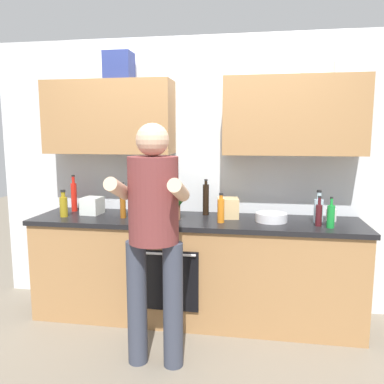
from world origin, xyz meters
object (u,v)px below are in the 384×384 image
bottle_syrup (123,203)px  cup_tea (155,216)px  cup_coffee (331,215)px  person_standing (154,226)px  mixing_bowl (271,217)px  bottle_water (318,210)px  bottle_wine (319,214)px  bottle_hotsauce (74,196)px  bottle_oil (64,206)px  bottle_soda (331,216)px  potted_herb (173,199)px  grocery_bag_produce (92,206)px  bottle_juice (221,210)px  knife_block (159,202)px  grocery_bag_bread (228,208)px  bottle_soy (206,199)px

bottle_syrup → cup_tea: bearing=-21.7°
bottle_syrup → cup_coffee: size_ratio=3.01×
person_standing → mixing_bowl: (0.81, 0.76, -0.07)m
bottle_water → mixing_bowl: 0.38m
bottle_wine → mixing_bowl: 0.39m
bottle_hotsauce → bottle_oil: bearing=-84.2°
person_standing → bottle_soda: person_standing is taller
bottle_syrup → potted_herb: (0.44, 0.00, 0.04)m
grocery_bag_produce → cup_tea: bearing=-20.3°
bottle_juice → bottle_syrup: 0.86m
cup_coffee → bottle_juice: bearing=-167.1°
bottle_water → knife_block: (-1.36, 0.08, 0.02)m
bottle_hotsauce → grocery_bag_bread: size_ratio=1.81×
bottle_oil → potted_herb: bearing=2.4°
bottle_soy → bottle_oil: size_ratio=1.35×
bottle_water → grocery_bag_produce: bottle_water is taller
person_standing → cup_tea: (-0.14, 0.57, -0.05)m
person_standing → bottle_juice: bearing=58.5°
bottle_oil → bottle_wine: same height
bottle_soda → cup_tea: size_ratio=2.33×
cup_tea → bottle_juice: bearing=8.9°
bottle_soda → bottle_syrup: bottle_syrup is taller
cup_coffee → knife_block: size_ratio=0.34×
person_standing → grocery_bag_bread: size_ratio=8.92×
bottle_wine → bottle_soy: bearing=163.5°
bottle_oil → grocery_bag_produce: bottle_oil is taller
bottle_soy → bottle_juice: (0.16, -0.29, -0.04)m
bottle_syrup → cup_coffee: bottle_syrup is taller
cup_coffee → bottle_oil: bearing=-174.9°
bottle_wine → bottle_soda: bottle_soda is taller
bottle_water → bottle_syrup: 1.65m
bottle_soda → knife_block: size_ratio=0.79×
bottle_soy → cup_coffee: bottle_soy is taller
mixing_bowl → knife_block: bearing=175.6°
bottle_hotsauce → grocery_bag_produce: 0.26m
bottle_soda → mixing_bowl: (-0.45, 0.15, -0.06)m
potted_herb → bottle_soy: bearing=44.0°
grocery_bag_bread → bottle_oil: bearing=-171.9°
bottle_water → bottle_soy: bearing=169.6°
knife_block → bottle_soy: bearing=13.5°
bottle_water → bottle_syrup: bottle_syrup is taller
bottle_hotsauce → mixing_bowl: size_ratio=1.30×
bottle_soy → knife_block: 0.42m
person_standing → bottle_syrup: (-0.46, 0.69, 0.03)m
bottle_oil → grocery_bag_produce: size_ratio=1.32×
bottle_juice → cup_coffee: size_ratio=2.37×
person_standing → bottle_soy: person_standing is taller
potted_herb → grocery_bag_produce: potted_herb is taller
potted_herb → grocery_bag_bread: 0.50m
bottle_water → bottle_soda: (0.07, -0.15, -0.02)m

